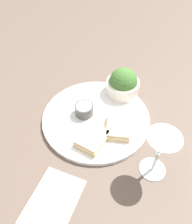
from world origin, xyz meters
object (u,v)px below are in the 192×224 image
Objects in this scene: sauce_ramekin at (84,109)px; wine_glass at (161,148)px; salad_bowl at (123,84)px; cheese_toast_near at (119,126)px; cheese_toast_far at (92,139)px; napkin at (53,201)px.

wine_glass is (-0.03, -0.27, 0.07)m from sauce_ramekin.
sauce_ramekin is (-0.16, 0.04, -0.02)m from salad_bowl.
cheese_toast_near is (-0.15, -0.09, -0.03)m from salad_bowl.
napkin is at bearing -170.06° from cheese_toast_far.
sauce_ramekin reaches higher than cheese_toast_far.
cheese_toast_near reaches higher than napkin.
sauce_ramekin reaches higher than napkin.
salad_bowl is 0.31m from wine_glass.
salad_bowl is 1.91× the size of sauce_ramekin.
wine_glass reaches higher than sauce_ramekin.
cheese_toast_far is at bearing -127.10° from sauce_ramekin.
cheese_toast_near is at bearing -81.25° from sauce_ramekin.
cheese_toast_near is 1.17× the size of cheese_toast_far.
wine_glass reaches higher than cheese_toast_far.
wine_glass is at bearing -108.73° from cheese_toast_near.
cheese_toast_near and cheese_toast_far have the same top height.
napkin is (-0.28, 0.00, -0.02)m from cheese_toast_near.
sauce_ramekin is 0.61× the size of cheese_toast_far.
wine_glass is at bearing -96.40° from sauce_ramekin.
sauce_ramekin is 0.29m from napkin.
salad_bowl is 0.78× the size of wine_glass.
salad_bowl is at bearing 12.55° from cheese_toast_far.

